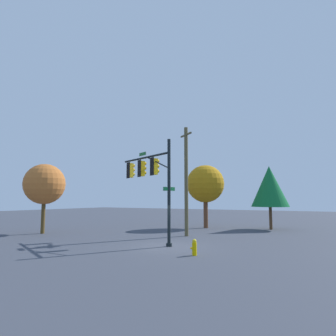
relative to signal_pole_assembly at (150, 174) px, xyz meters
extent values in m
plane|color=#3A3E49|center=(-2.09, 0.95, -4.59)|extent=(120.00, 120.00, 0.00)
cylinder|color=black|center=(-2.09, 0.95, -1.25)|extent=(0.20, 0.20, 6.68)
cylinder|color=black|center=(-2.09, 0.95, -4.49)|extent=(0.36, 0.36, 0.20)
cylinder|color=black|center=(0.58, -0.23, 1.23)|extent=(5.39, 2.50, 0.14)
cylinder|color=black|center=(-0.89, 0.42, 0.73)|extent=(2.46, 1.15, 1.07)
cube|color=yellow|center=(-0.56, 0.27, 0.48)|extent=(0.44, 0.46, 1.10)
cube|color=black|center=(-0.48, 0.46, 0.48)|extent=(0.42, 0.22, 1.22)
sphere|color=#FF2018|center=(-0.64, 0.09, 0.82)|extent=(0.22, 0.22, 0.22)
cylinder|color=yellow|center=(-0.67, 0.04, 0.87)|extent=(0.27, 0.22, 0.23)
sphere|color=#855607|center=(-0.64, 0.09, 0.48)|extent=(0.22, 0.22, 0.22)
cylinder|color=yellow|center=(-0.67, 0.04, 0.53)|extent=(0.27, 0.22, 0.23)
sphere|color=#0B621E|center=(-0.64, 0.09, 0.14)|extent=(0.22, 0.22, 0.22)
cylinder|color=yellow|center=(-0.67, 0.04, 0.19)|extent=(0.27, 0.22, 0.23)
cube|color=#EAB10E|center=(0.96, -0.40, 0.48)|extent=(0.44, 0.46, 1.10)
cube|color=black|center=(1.05, -0.22, 0.48)|extent=(0.42, 0.22, 1.22)
sphere|color=#FF2018|center=(0.88, -0.58, 0.82)|extent=(0.22, 0.22, 0.22)
cylinder|color=#EAB10E|center=(0.85, -0.64, 0.87)|extent=(0.27, 0.22, 0.23)
sphere|color=#855607|center=(0.88, -0.58, 0.48)|extent=(0.22, 0.22, 0.22)
cylinder|color=#EAB10E|center=(0.85, -0.64, 0.53)|extent=(0.27, 0.22, 0.23)
sphere|color=#0B621E|center=(0.88, -0.58, 0.14)|extent=(0.22, 0.22, 0.22)
cylinder|color=#EAB10E|center=(0.85, -0.64, 0.19)|extent=(0.27, 0.22, 0.23)
cube|color=yellow|center=(2.49, -1.08, 0.48)|extent=(0.43, 0.45, 1.10)
cube|color=black|center=(2.56, -0.89, 0.48)|extent=(0.42, 0.20, 1.22)
sphere|color=#FF2018|center=(2.41, -1.26, 0.82)|extent=(0.22, 0.22, 0.22)
cylinder|color=yellow|center=(2.39, -1.32, 0.87)|extent=(0.27, 0.22, 0.23)
sphere|color=#855607|center=(2.41, -1.26, 0.48)|extent=(0.22, 0.22, 0.22)
cylinder|color=yellow|center=(2.39, -1.32, 0.53)|extent=(0.27, 0.22, 0.23)
sphere|color=#0B621E|center=(2.41, -1.26, 0.14)|extent=(0.22, 0.22, 0.22)
cylinder|color=yellow|center=(2.39, -1.32, 0.19)|extent=(0.27, 0.22, 0.23)
cube|color=white|center=(0.85, -0.35, 1.53)|extent=(0.87, 0.40, 0.26)
cube|color=#1B6727|center=(0.85, -0.35, 1.53)|extent=(0.83, 0.39, 0.22)
cube|color=white|center=(-2.09, 0.95, -1.07)|extent=(0.40, 0.87, 0.26)
cube|color=#177238|center=(-2.09, 0.95, -1.07)|extent=(0.39, 0.83, 0.22)
cylinder|color=brown|center=(-0.79, -4.07, -0.26)|extent=(0.30, 0.30, 8.66)
cube|color=brown|center=(-0.79, -4.07, 3.47)|extent=(1.50, 1.19, 0.12)
cylinder|color=#DCB502|center=(-4.65, 2.78, -4.27)|extent=(0.24, 0.24, 0.65)
sphere|color=yellow|center=(-4.65, 2.78, -3.87)|extent=(0.22, 0.22, 0.22)
cylinder|color=#E7B907|center=(-4.50, 2.78, -4.24)|extent=(0.12, 0.10, 0.10)
cylinder|color=brown|center=(-5.53, -12.58, -3.52)|extent=(0.29, 0.29, 2.15)
cone|color=#136530|center=(-5.53, -12.58, -0.49)|extent=(3.53, 3.53, 3.92)
cylinder|color=#513D1B|center=(10.45, 0.47, -3.25)|extent=(0.32, 0.32, 2.70)
sphere|color=#BB662A|center=(10.45, 0.47, -0.44)|extent=(3.44, 3.44, 3.44)
cylinder|color=brown|center=(0.40, -10.82, -3.19)|extent=(0.44, 0.44, 2.81)
sphere|color=#B27911|center=(0.40, -10.82, -0.17)|extent=(3.79, 3.79, 3.79)
camera|label=1|loc=(-11.22, 16.87, -1.68)|focal=31.39mm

